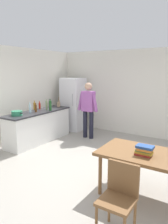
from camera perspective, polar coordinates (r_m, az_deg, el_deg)
The scene contains 17 objects.
ground_plane at distance 4.69m, azimuth -0.76°, elevation -14.77°, with size 14.00×14.00×0.00m, color #9E998E.
wall_back at distance 6.96m, azimuth 12.89°, elevation 5.07°, with size 6.40×0.12×2.70m, color silver.
wall_left at distance 6.21m, azimuth -20.29°, elevation 3.97°, with size 0.12×5.60×2.70m, color silver.
kitchen_counter at distance 6.32m, azimuth -12.09°, elevation -3.78°, with size 0.64×2.20×0.90m.
refrigerator at distance 7.36m, azimuth -2.94°, elevation 2.12°, with size 0.70×0.67×1.80m.
person at distance 6.38m, azimuth 1.14°, elevation 1.45°, with size 0.70×0.22×1.70m.
dining_table at distance 3.63m, azimuth 15.70°, elevation -11.56°, with size 1.40×0.90×0.75m.
chair at distance 2.87m, azimuth 9.50°, elevation -20.84°, with size 0.42×0.42×0.91m.
cooking_pot at distance 5.75m, azimuth -17.62°, elevation -0.32°, with size 0.40×0.28×0.12m.
utensil_jar at distance 6.90m, azimuth -6.85°, elevation 2.11°, with size 0.11×0.11×0.32m.
bottle_sauce_red at distance 6.55m, azimuth -11.86°, elevation 1.63°, with size 0.06×0.06×0.24m.
bottle_water_clear at distance 6.03m, azimuth -14.33°, elevation 1.00°, with size 0.07×0.07×0.30m.
bottle_oil_amber at distance 6.41m, azimuth -13.19°, elevation 1.55°, with size 0.06×0.06×0.28m.
bottle_beer_brown at distance 6.09m, azimuth -12.83°, elevation 0.98°, with size 0.06×0.06×0.26m.
bottle_vinegar_tall at distance 6.36m, azimuth -10.04°, elevation 1.78°, with size 0.06×0.06×0.32m.
bottle_wine_green at distance 6.23m, azimuth -9.08°, elevation 1.72°, with size 0.08×0.08×0.34m.
book_stack at distance 3.47m, azimuth 15.94°, elevation -9.87°, with size 0.27×0.21×0.16m.
Camera 1 is at (2.31, -3.53, 2.04)m, focal length 33.95 mm.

